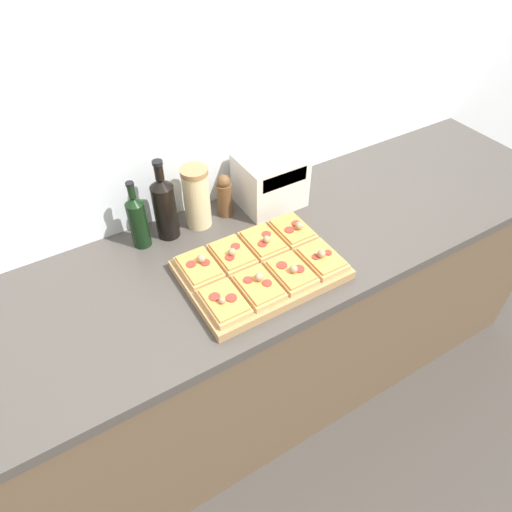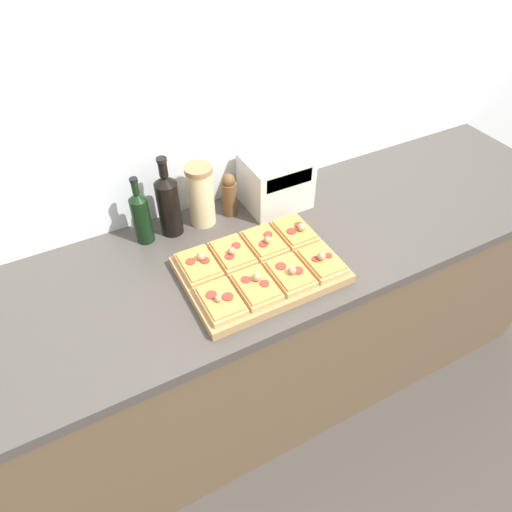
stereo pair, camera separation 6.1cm
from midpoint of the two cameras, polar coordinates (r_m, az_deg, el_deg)
The scene contains 17 objects.
ground_plane at distance 2.13m, azimuth 5.36°, elevation -22.93°, with size 12.00×12.00×0.00m, color #3D3833.
wall_back at distance 1.61m, azimuth -4.95°, elevation 17.77°, with size 6.00×0.06×2.50m.
kitchen_counter at distance 1.87m, azimuth 1.04°, elevation -9.42°, with size 2.63×0.67×0.90m.
cutting_board at distance 1.45m, azimuth 1.76°, elevation -1.77°, with size 0.49×0.35×0.03m, color #A37A4C.
pizza_slice_back_left at distance 1.43m, azimuth -5.97°, elevation -1.14°, with size 0.11×0.15×0.06m.
pizza_slice_back_midleft at distance 1.46m, azimuth -1.79°, elevation 0.32°, with size 0.11×0.15×0.05m.
pizza_slice_back_midright at distance 1.50m, azimuth 2.22°, elevation 1.73°, with size 0.11×0.15×0.05m.
pizza_slice_back_right at distance 1.55m, azimuth 6.01°, elevation 3.08°, with size 0.11×0.15×0.06m.
pizza_slice_front_left at distance 1.32m, azimuth -3.15°, elevation -5.61°, with size 0.11×0.15×0.05m.
pizza_slice_front_midleft at distance 1.36m, azimuth 1.32°, elevation -3.84°, with size 0.11×0.15×0.05m.
pizza_slice_front_midright at distance 1.40m, azimuth 5.52°, elevation -2.22°, with size 0.11×0.15×0.05m.
pizza_slice_front_right at distance 1.45m, azimuth 9.42°, elevation -0.66°, with size 0.11×0.15×0.05m.
olive_oil_bottle at distance 1.55m, azimuth -13.06°, elevation 4.86°, with size 0.06×0.06×0.25m.
wine_bottle at distance 1.56m, azimuth -9.78°, elevation 6.48°, with size 0.08×0.08×0.29m.
grain_jar_tall at distance 1.59m, azimuth -5.82°, elevation 7.53°, with size 0.09×0.09×0.23m.
pepper_mill at distance 1.65m, azimuth -2.30°, elevation 7.63°, with size 0.06×0.06×0.17m.
toaster_oven at distance 1.69m, azimuth 3.52°, elevation 9.32°, with size 0.25×0.19×0.19m.
Camera 2 is at (-0.53, -0.68, 1.94)m, focal length 32.00 mm.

